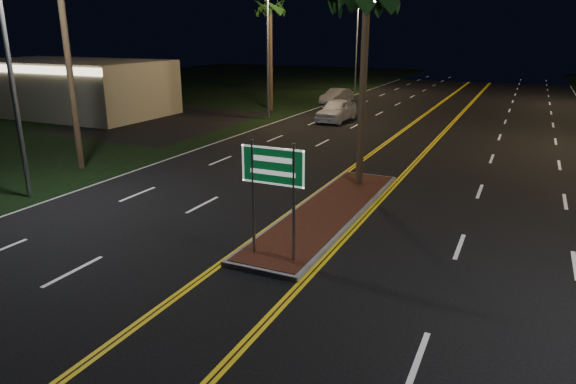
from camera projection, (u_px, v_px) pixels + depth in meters
The scene contains 11 objects.
ground at pixel (219, 309), 11.67m from camera, with size 120.00×120.00×0.00m, color black.
grass_left at pixel (83, 103), 45.39m from camera, with size 40.00×110.00×0.01m, color black.
median_island at pixel (328, 212), 17.70m from camera, with size 2.25×10.25×0.17m.
highway_sign at pixel (273, 177), 13.37m from camera, with size 1.80×0.08×3.20m.
commercial_building at pixel (68, 87), 38.85m from camera, with size 15.00×8.12×4.00m.
streetlight_left_near at pixel (13, 43), 17.72m from camera, with size 1.91×0.44×9.00m.
streetlight_left_mid at pixel (273, 37), 35.02m from camera, with size 1.91×0.44×9.00m.
streetlight_left_far at pixel (361, 35), 52.31m from camera, with size 1.91×0.44×9.00m.
palm_left_far at pixel (270, 8), 38.73m from camera, with size 2.40×2.40×8.80m.
car_near at pixel (336, 108), 35.91m from camera, with size 2.28×5.33×1.78m, color white.
car_far at pixel (337, 95), 44.57m from camera, with size 1.95×4.55×1.52m, color #B5B5BF.
Camera 1 is at (5.80, -8.71, 6.03)m, focal length 32.00 mm.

